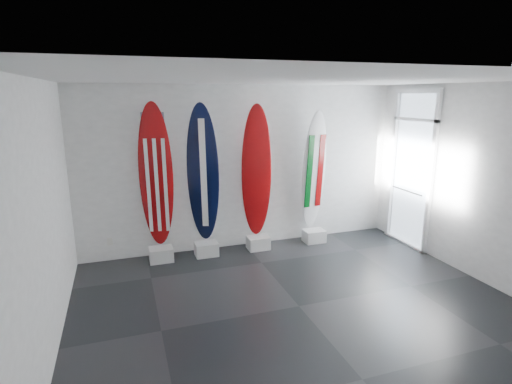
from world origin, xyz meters
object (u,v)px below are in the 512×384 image
object	(u,v)px
surfboard_usa	(156,177)
surfboard_swiss	(257,172)
surfboard_navy	(203,174)
surfboard_italy	(314,171)

from	to	relation	value
surfboard_usa	surfboard_swiss	bearing A→B (deg)	10.43
surfboard_swiss	surfboard_usa	bearing A→B (deg)	-169.17
surfboard_usa	surfboard_navy	size ratio (longest dim) A/B	1.01
surfboard_usa	surfboard_italy	world-z (taller)	surfboard_usa
surfboard_usa	surfboard_navy	xyz separation A→B (m)	(0.80, 0.00, -0.01)
surfboard_navy	surfboard_swiss	bearing A→B (deg)	19.63
surfboard_swiss	surfboard_italy	xyz separation A→B (m)	(1.16, 0.00, -0.07)
surfboard_swiss	surfboard_italy	distance (m)	1.16
surfboard_usa	surfboard_swiss	distance (m)	1.78
surfboard_swiss	surfboard_italy	world-z (taller)	surfboard_swiss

